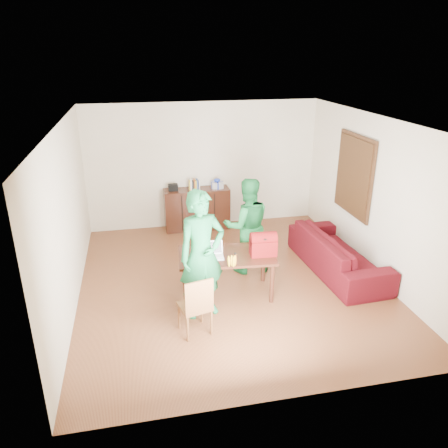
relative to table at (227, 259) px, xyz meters
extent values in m
cube|color=#492112|center=(0.15, 0.35, -0.67)|extent=(5.00, 5.50, 0.10)
cube|color=white|center=(0.15, 0.35, 2.13)|extent=(5.00, 5.50, 0.10)
cube|color=beige|center=(0.15, 3.15, 0.73)|extent=(5.00, 0.10, 2.70)
cube|color=beige|center=(0.15, -2.45, 0.73)|extent=(5.00, 0.10, 2.70)
cube|color=beige|center=(-2.40, 0.35, 0.73)|extent=(0.10, 5.50, 2.70)
cube|color=beige|center=(2.70, 0.35, 0.73)|extent=(0.10, 5.50, 2.70)
cube|color=#3F2614|center=(2.61, 1.05, 0.93)|extent=(0.04, 1.28, 1.48)
cube|color=#482915|center=(2.58, 1.05, 0.93)|extent=(0.01, 1.18, 1.36)
cube|color=black|center=(-0.05, 2.86, -0.17)|extent=(1.40, 0.45, 0.90)
cube|color=black|center=(-0.55, 2.86, 0.35)|extent=(0.20, 0.14, 0.14)
cube|color=#ACACB6|center=(0.40, 2.86, 0.35)|extent=(0.24, 0.22, 0.14)
ellipsoid|color=#1B37B3|center=(0.40, 2.86, 0.46)|extent=(0.14, 0.14, 0.07)
cube|color=black|center=(0.00, 0.00, 0.06)|extent=(1.56, 0.98, 0.04)
cylinder|color=black|center=(-0.70, -0.28, -0.29)|extent=(0.07, 0.07, 0.66)
cylinder|color=black|center=(0.63, -0.40, -0.29)|extent=(0.07, 0.07, 0.66)
cylinder|color=black|center=(-0.63, 0.40, -0.29)|extent=(0.07, 0.07, 0.66)
cylinder|color=black|center=(0.70, 0.28, -0.29)|extent=(0.07, 0.07, 0.66)
cube|color=brown|center=(-0.65, -0.93, -0.20)|extent=(0.49, 0.47, 0.05)
cube|color=brown|center=(-0.60, -1.10, 0.05)|extent=(0.40, 0.13, 0.46)
imported|color=#166435|center=(-0.46, -0.47, 0.35)|extent=(0.80, 0.63, 1.92)
imported|color=#15612B|center=(0.52, 0.73, 0.24)|extent=(0.85, 0.67, 1.71)
cube|color=white|center=(-0.22, -0.07, 0.09)|extent=(0.33, 0.24, 0.02)
cube|color=black|center=(-0.22, -0.07, 0.20)|extent=(0.32, 0.11, 0.20)
cylinder|color=#613116|center=(0.06, -0.33, 0.17)|extent=(0.07, 0.07, 0.17)
cube|color=#6B1007|center=(0.55, -0.12, 0.23)|extent=(0.42, 0.26, 0.30)
imported|color=#3A070C|center=(2.10, 0.39, -0.28)|extent=(1.03, 2.37, 0.68)
camera|label=1|loc=(-1.30, -6.03, 3.08)|focal=35.00mm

